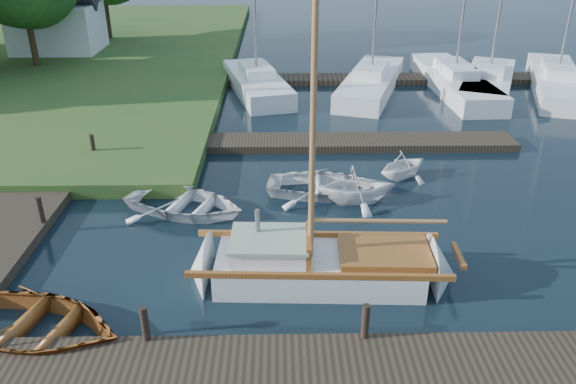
{
  "coord_description": "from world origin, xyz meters",
  "views": [
    {
      "loc": [
        -0.24,
        -14.09,
        8.14
      ],
      "look_at": [
        0.0,
        0.0,
        1.2
      ],
      "focal_mm": 35.0,
      "sensor_mm": 36.0,
      "label": 1
    }
  ],
  "objects_px": {
    "marina_boat_0": "(257,81)",
    "marina_boat_4": "(489,80)",
    "mooring_post_2": "(365,321)",
    "tender_b": "(357,183)",
    "mooring_post_4": "(40,210)",
    "mooring_post_5": "(93,145)",
    "tender_c": "(325,183)",
    "marina_boat_3": "(454,79)",
    "mooring_post_1": "(145,324)",
    "sailboat": "(325,268)",
    "tender_a": "(185,200)",
    "tender_d": "(403,163)",
    "marina_boat_5": "(556,80)",
    "dinghy": "(29,321)",
    "house_c": "(56,16)",
    "marina_boat_2": "(371,80)"
  },
  "relations": [
    {
      "from": "mooring_post_4",
      "to": "marina_boat_0",
      "type": "xyz_separation_m",
      "value": [
        5.64,
        14.08,
        -0.12
      ]
    },
    {
      "from": "tender_b",
      "to": "tender_c",
      "type": "xyz_separation_m",
      "value": [
        -0.92,
        0.61,
        -0.27
      ]
    },
    {
      "from": "mooring_post_2",
      "to": "tender_b",
      "type": "bearing_deg",
      "value": 84.22
    },
    {
      "from": "mooring_post_5",
      "to": "tender_b",
      "type": "xyz_separation_m",
      "value": [
        9.18,
        -3.3,
        -0.04
      ]
    },
    {
      "from": "tender_a",
      "to": "marina_boat_4",
      "type": "xyz_separation_m",
      "value": [
        13.7,
        13.05,
        0.18
      ]
    },
    {
      "from": "mooring_post_2",
      "to": "tender_b",
      "type": "xyz_separation_m",
      "value": [
        0.68,
        6.7,
        -0.04
      ]
    },
    {
      "from": "mooring_post_1",
      "to": "marina_boat_3",
      "type": "xyz_separation_m",
      "value": [
        11.85,
        19.31,
        -0.13
      ]
    },
    {
      "from": "tender_c",
      "to": "marina_boat_2",
      "type": "bearing_deg",
      "value": -10.73
    },
    {
      "from": "mooring_post_1",
      "to": "dinghy",
      "type": "relative_size",
      "value": 0.19
    },
    {
      "from": "marina_boat_0",
      "to": "marina_boat_5",
      "type": "xyz_separation_m",
      "value": [
        15.46,
        0.09,
        -0.02
      ]
    },
    {
      "from": "mooring_post_5",
      "to": "tender_a",
      "type": "distance_m",
      "value": 5.5
    },
    {
      "from": "tender_b",
      "to": "dinghy",
      "type": "bearing_deg",
      "value": 123.87
    },
    {
      "from": "sailboat",
      "to": "marina_boat_5",
      "type": "distance_m",
      "value": 21.29
    },
    {
      "from": "mooring_post_4",
      "to": "tender_a",
      "type": "bearing_deg",
      "value": 16.04
    },
    {
      "from": "mooring_post_2",
      "to": "marina_boat_0",
      "type": "distance_m",
      "value": 19.29
    },
    {
      "from": "dinghy",
      "to": "tender_b",
      "type": "bearing_deg",
      "value": -35.42
    },
    {
      "from": "marina_boat_5",
      "to": "marina_boat_0",
      "type": "bearing_deg",
      "value": 108.7
    },
    {
      "from": "marina_boat_2",
      "to": "marina_boat_3",
      "type": "xyz_separation_m",
      "value": [
        4.33,
        0.13,
        -0.01
      ]
    },
    {
      "from": "mooring_post_4",
      "to": "marina_boat_5",
      "type": "relative_size",
      "value": 0.08
    },
    {
      "from": "mooring_post_4",
      "to": "tender_a",
      "type": "height_order",
      "value": "mooring_post_4"
    },
    {
      "from": "marina_boat_4",
      "to": "mooring_post_2",
      "type": "bearing_deg",
      "value": 177.82
    },
    {
      "from": "tender_b",
      "to": "tender_c",
      "type": "relative_size",
      "value": 0.66
    },
    {
      "from": "sailboat",
      "to": "marina_boat_2",
      "type": "height_order",
      "value": "marina_boat_2"
    },
    {
      "from": "tender_d",
      "to": "mooring_post_4",
      "type": "bearing_deg",
      "value": 73.27
    },
    {
      "from": "dinghy",
      "to": "tender_d",
      "type": "relative_size",
      "value": 2.02
    },
    {
      "from": "tender_d",
      "to": "house_c",
      "type": "relative_size",
      "value": 0.39
    },
    {
      "from": "mooring_post_1",
      "to": "sailboat",
      "type": "height_order",
      "value": "sailboat"
    },
    {
      "from": "dinghy",
      "to": "marina_boat_3",
      "type": "distance_m",
      "value": 23.72
    },
    {
      "from": "mooring_post_5",
      "to": "marina_boat_5",
      "type": "distance_m",
      "value": 23.01
    },
    {
      "from": "marina_boat_0",
      "to": "marina_boat_4",
      "type": "relative_size",
      "value": 1.07
    },
    {
      "from": "tender_a",
      "to": "marina_boat_5",
      "type": "bearing_deg",
      "value": -32.44
    },
    {
      "from": "tender_b",
      "to": "mooring_post_1",
      "type": "bearing_deg",
      "value": 137.41
    },
    {
      "from": "marina_boat_5",
      "to": "house_c",
      "type": "relative_size",
      "value": 1.94
    },
    {
      "from": "tender_c",
      "to": "marina_boat_4",
      "type": "height_order",
      "value": "marina_boat_4"
    },
    {
      "from": "marina_boat_3",
      "to": "mooring_post_2",
      "type": "bearing_deg",
      "value": 156.82
    },
    {
      "from": "dinghy",
      "to": "marina_boat_5",
      "type": "bearing_deg",
      "value": -30.65
    },
    {
      "from": "dinghy",
      "to": "house_c",
      "type": "height_order",
      "value": "house_c"
    },
    {
      "from": "marina_boat_4",
      "to": "tender_c",
      "type": "bearing_deg",
      "value": 164.98
    },
    {
      "from": "mooring_post_1",
      "to": "tender_d",
      "type": "xyz_separation_m",
      "value": [
        7.03,
        8.56,
        -0.16
      ]
    },
    {
      "from": "mooring_post_4",
      "to": "tender_c",
      "type": "distance_m",
      "value": 8.58
    },
    {
      "from": "mooring_post_5",
      "to": "tender_c",
      "type": "height_order",
      "value": "mooring_post_5"
    },
    {
      "from": "sailboat",
      "to": "mooring_post_5",
      "type": "bearing_deg",
      "value": 138.65
    },
    {
      "from": "marina_boat_4",
      "to": "mooring_post_5",
      "type": "bearing_deg",
      "value": 140.71
    },
    {
      "from": "marina_boat_0",
      "to": "tender_c",
      "type": "bearing_deg",
      "value": 178.22
    },
    {
      "from": "mooring_post_4",
      "to": "mooring_post_5",
      "type": "relative_size",
      "value": 1.0
    },
    {
      "from": "mooring_post_2",
      "to": "marina_boat_4",
      "type": "xyz_separation_m",
      "value": [
        9.08,
        19.17,
        -0.13
      ]
    },
    {
      "from": "mooring_post_4",
      "to": "mooring_post_5",
      "type": "bearing_deg",
      "value": 90.0
    },
    {
      "from": "tender_c",
      "to": "marina_boat_5",
      "type": "relative_size",
      "value": 0.37
    },
    {
      "from": "mooring_post_5",
      "to": "tender_d",
      "type": "xyz_separation_m",
      "value": [
        11.03,
        -1.44,
        -0.16
      ]
    },
    {
      "from": "mooring_post_2",
      "to": "mooring_post_1",
      "type": "bearing_deg",
      "value": 180.0
    }
  ]
}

